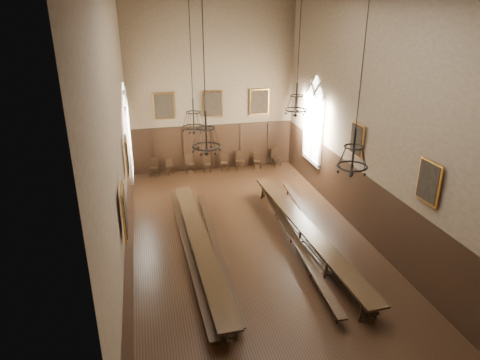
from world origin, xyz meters
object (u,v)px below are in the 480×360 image
object	(u,v)px
chair_3	(207,167)
table_left	(200,248)
chair_5	(240,164)
chandelier_back_right	(296,102)
bench_left_inner	(216,247)
chair_6	(257,163)
bench_left_outer	(188,249)
bench_right_outer	(318,234)
chandelier_front_right	(353,156)
chair_2	(190,167)
chair_0	(154,171)
table_right	(305,235)
chair_4	(224,165)
bench_right_inner	(291,236)
chair_1	(170,169)
chandelier_front_left	(206,136)
chair_7	(276,161)
chandelier_back_left	(194,119)

from	to	relation	value
chair_3	table_left	bearing A→B (deg)	-91.74
chair_5	chandelier_back_right	bearing A→B (deg)	-75.57
bench_left_inner	chair_6	size ratio (longest dim) A/B	10.47
bench_left_outer	bench_right_outer	distance (m)	5.08
chair_5	chandelier_front_right	distance (m)	12.12
chair_2	chair_0	bearing A→B (deg)	174.81
chair_5	chandelier_back_right	distance (m)	7.97
table_right	chair_4	distance (m)	8.84
bench_right_inner	chair_3	bearing A→B (deg)	102.82
chair_4	chandelier_front_right	distance (m)	12.22
chair_1	chair_5	world-z (taller)	chair_5
bench_left_inner	table_left	bearing A→B (deg)	-165.63
chandelier_front_left	chair_5	bearing A→B (deg)	72.01
chandelier_back_right	chair_1	bearing A→B (deg)	126.30
chair_0	chair_2	xyz separation A→B (m)	(1.97, 0.11, 0.01)
bench_right_outer	chair_3	bearing A→B (deg)	109.29
table_right	bench_left_inner	bearing A→B (deg)	178.23
chair_3	chair_4	distance (m)	0.98
chair_1	chair_6	bearing A→B (deg)	-16.14
bench_left_inner	chandelier_front_left	distance (m)	5.26
chair_6	chair_3	bearing A→B (deg)	-168.36
bench_left_inner	chandelier_back_right	bearing A→B (deg)	31.00
chandelier_back_right	bench_left_inner	bearing A→B (deg)	-149.00
bench_left_outer	bench_right_inner	size ratio (longest dim) A/B	1.00
chandelier_front_right	bench_left_inner	bearing A→B (deg)	143.27
chair_1	chandelier_front_left	xyz separation A→B (m)	(0.48, -10.65, 4.84)
bench_right_inner	chair_6	world-z (taller)	chair_6
chair_0	chair_4	size ratio (longest dim) A/B	1.11
chandelier_front_left	chair_7	bearing A→B (deg)	62.41
chair_7	chandelier_front_right	world-z (taller)	chandelier_front_right
chair_4	chair_6	xyz separation A→B (m)	(1.89, -0.08, -0.01)
chair_2	bench_right_outer	bearing A→B (deg)	-73.68
chandelier_front_left	table_left	bearing A→B (deg)	92.49
chair_0	chair_1	bearing A→B (deg)	20.29
chair_0	chair_6	bearing A→B (deg)	13.45
chair_1	chandelier_front_right	xyz separation A→B (m)	(4.69, -11.42, 4.18)
chair_5	chandelier_front_left	xyz separation A→B (m)	(-3.44, -10.60, 4.79)
chandelier_back_left	chair_7	bearing A→B (deg)	47.26
chair_0	chair_3	bearing A→B (deg)	14.59
bench_right_outer	chair_2	bearing A→B (deg)	114.64
chair_0	chair_3	world-z (taller)	chair_0
chandelier_front_right	chandelier_back_right	bearing A→B (deg)	89.69
chandelier_back_left	bench_left_inner	bearing A→B (deg)	-84.32
bench_right_inner	chair_7	size ratio (longest dim) A/B	9.87
chair_6	bench_left_outer	bearing A→B (deg)	-107.14
chair_1	chair_4	world-z (taller)	chair_4
table_right	chandelier_back_right	world-z (taller)	chandelier_back_right
chair_1	chair_5	bearing A→B (deg)	-15.34
chair_2	chair_6	bearing A→B (deg)	-10.45
chair_6	chandelier_front_left	xyz separation A→B (m)	(-4.43, -10.52, 4.84)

